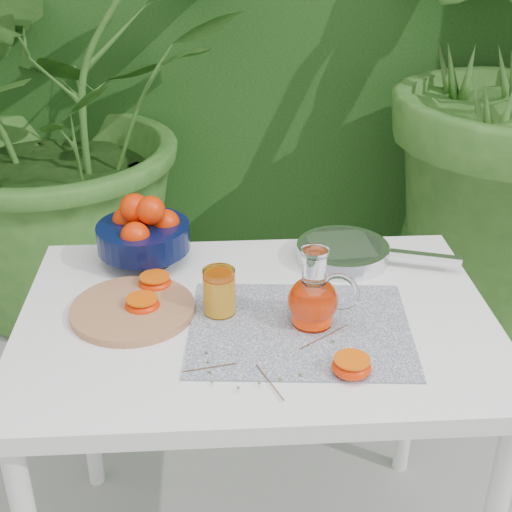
{
  "coord_description": "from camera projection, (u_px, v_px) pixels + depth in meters",
  "views": [
    {
      "loc": [
        -0.08,
        -1.36,
        1.56
      ],
      "look_at": [
        0.0,
        -0.07,
        0.88
      ],
      "focal_mm": 50.0,
      "sensor_mm": 36.0,
      "label": 1
    }
  ],
  "objects": [
    {
      "name": "thyme_sprigs",
      "position": [
        271.0,
        360.0,
        1.35
      ],
      "size": [
        0.34,
        0.25,
        0.01
      ],
      "color": "brown",
      "rests_on": "white_table"
    },
    {
      "name": "orange_halves",
      "position": [
        209.0,
        315.0,
        1.47
      ],
      "size": [
        0.5,
        0.43,
        0.04
      ],
      "color": "#E82E02",
      "rests_on": "white_table"
    },
    {
      "name": "white_table",
      "position": [
        257.0,
        347.0,
        1.54
      ],
      "size": [
        1.0,
        0.7,
        0.75
      ],
      "color": "white",
      "rests_on": "ground"
    },
    {
      "name": "fruit_bowl",
      "position": [
        144.0,
        231.0,
        1.68
      ],
      "size": [
        0.26,
        0.26,
        0.17
      ],
      "color": "black",
      "rests_on": "white_table"
    },
    {
      "name": "saute_pan",
      "position": [
        344.0,
        252.0,
        1.71
      ],
      "size": [
        0.41,
        0.28,
        0.04
      ],
      "color": "silver",
      "rests_on": "white_table"
    },
    {
      "name": "cutting_board",
      "position": [
        133.0,
        310.0,
        1.5
      ],
      "size": [
        0.3,
        0.3,
        0.02
      ],
      "primitive_type": "cylinder",
      "rotation": [
        0.0,
        0.0,
        0.17
      ],
      "color": "#AA6D4C",
      "rests_on": "white_table"
    },
    {
      "name": "potted_plant_left",
      "position": [
        57.0,
        105.0,
        2.65
      ],
      "size": [
        2.27,
        2.27,
        1.63
      ],
      "primitive_type": "imported",
      "rotation": [
        0.0,
        0.0,
        0.6
      ],
      "color": "#306221",
      "rests_on": "ground"
    },
    {
      "name": "potted_plant_right",
      "position": [
        506.0,
        50.0,
        2.54
      ],
      "size": [
        2.57,
        2.57,
        2.04
      ],
      "primitive_type": "imported",
      "rotation": [
        0.0,
        0.0,
        1.88
      ],
      "color": "#306221",
      "rests_on": "ground"
    },
    {
      "name": "juice_pitcher",
      "position": [
        314.0,
        298.0,
        1.44
      ],
      "size": [
        0.16,
        0.14,
        0.17
      ],
      "color": "white",
      "rests_on": "white_table"
    },
    {
      "name": "juice_tumbler",
      "position": [
        219.0,
        292.0,
        1.48
      ],
      "size": [
        0.07,
        0.07,
        0.1
      ],
      "color": "white",
      "rests_on": "white_table"
    },
    {
      "name": "placemat",
      "position": [
        300.0,
        328.0,
        1.45
      ],
      "size": [
        0.48,
        0.39,
        0.0
      ],
      "primitive_type": "cube",
      "rotation": [
        0.0,
        0.0,
        -0.08
      ],
      "color": "#0B1643",
      "rests_on": "white_table"
    }
  ]
}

